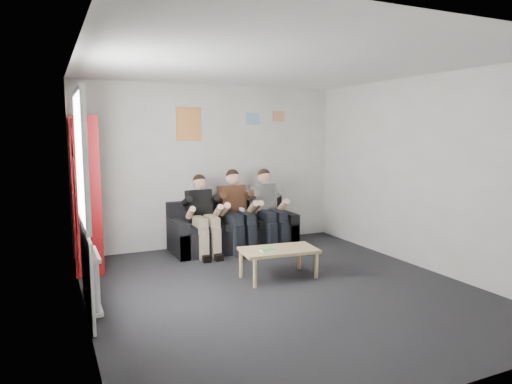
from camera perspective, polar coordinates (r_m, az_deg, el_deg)
room_shell at (r=5.46m, az=3.22°, el=1.51°), size 5.00×5.00×5.00m
sofa at (r=7.62m, az=-2.94°, el=-4.91°), size 2.05×0.84×0.79m
bookshelf at (r=6.81m, az=-20.44°, el=-0.16°), size 0.32×0.96×2.14m
coffee_table at (r=6.06m, az=2.85°, el=-7.53°), size 0.99×0.54×0.40m
game_cases at (r=5.93m, az=1.38°, el=-7.24°), size 0.19×0.15×0.03m
person_left at (r=7.18m, az=-6.62°, el=-2.94°), size 0.39×0.83×1.26m
person_middle at (r=7.37m, az=-2.39°, el=-2.45°), size 0.42×0.90×1.32m
person_right at (r=7.60m, az=1.59°, el=-2.17°), size 0.41×0.89×1.31m
radiator at (r=5.25m, az=-19.55°, el=-10.32°), size 0.10×0.64×0.60m
window at (r=5.09m, az=-20.71°, el=-3.07°), size 0.05×1.30×2.36m
poster_large at (r=7.60m, az=-8.41°, el=8.40°), size 0.42×0.01×0.55m
poster_blue at (r=8.00m, az=-0.40°, el=9.14°), size 0.25×0.01×0.20m
poster_pink at (r=8.22m, az=2.82°, el=9.44°), size 0.22×0.01×0.18m
poster_sign at (r=7.46m, az=-12.93°, el=9.85°), size 0.20×0.01×0.14m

